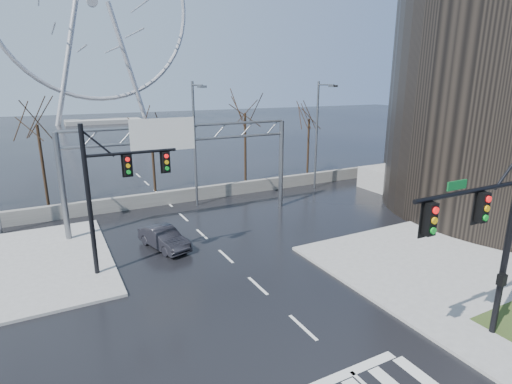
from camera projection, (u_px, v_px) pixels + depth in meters
ground at (303, 327)px, 16.69m from camera, size 260.00×260.00×0.00m
sidewalk_right_ext at (428, 260)px, 22.88m from camera, size 12.00×10.00×0.15m
sidewalk_far at (13, 267)px, 21.93m from camera, size 10.00×12.00×0.15m
barrier_wall at (168, 197)px, 33.58m from camera, size 52.00×0.50×1.10m
signal_mast_near at (490, 228)px, 14.27m from camera, size 5.52×0.41×8.00m
signal_mast_far at (111, 185)px, 20.39m from camera, size 4.72×0.41×8.00m
sign_gantry at (179, 152)px, 27.89m from camera, size 16.36×0.40×7.60m
streetlight_mid at (196, 135)px, 31.50m from camera, size 0.50×2.55×10.00m
streetlight_right at (319, 127)px, 36.92m from camera, size 0.50×2.55×10.00m
tree_left at (38, 135)px, 31.07m from camera, size 3.75×3.75×7.50m
tree_center at (152, 136)px, 36.19m from camera, size 3.25×3.25×6.50m
tree_right at (245, 121)px, 39.12m from camera, size 3.90×3.90×7.80m
tree_far_right at (309, 125)px, 43.37m from camera, size 3.40×3.40×6.80m
ferris_wheel at (93, 10)px, 92.97m from camera, size 45.00×6.00×50.91m
car at (164, 238)px, 24.51m from camera, size 2.48×4.27×1.33m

